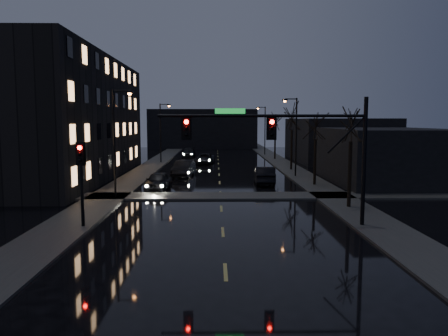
{
  "coord_description": "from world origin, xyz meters",
  "views": [
    {
      "loc": [
        -0.37,
        -14.12,
        5.76
      ],
      "look_at": [
        0.09,
        9.3,
        3.2
      ],
      "focal_mm": 35.0,
      "sensor_mm": 36.0,
      "label": 1
    }
  ],
  "objects_px": {
    "oncoming_car_a": "(158,181)",
    "oncoming_car_d": "(189,153)",
    "oncoming_car_b": "(184,169)",
    "lead_car": "(264,175)",
    "oncoming_car_c": "(205,159)"
  },
  "relations": [
    {
      "from": "oncoming_car_d",
      "to": "oncoming_car_b",
      "type": "bearing_deg",
      "value": -87.06
    },
    {
      "from": "oncoming_car_a",
      "to": "oncoming_car_b",
      "type": "height_order",
      "value": "oncoming_car_b"
    },
    {
      "from": "oncoming_car_c",
      "to": "oncoming_car_b",
      "type": "bearing_deg",
      "value": -91.11
    },
    {
      "from": "oncoming_car_a",
      "to": "lead_car",
      "type": "height_order",
      "value": "lead_car"
    },
    {
      "from": "oncoming_car_c",
      "to": "lead_car",
      "type": "bearing_deg",
      "value": -65.5
    },
    {
      "from": "oncoming_car_a",
      "to": "oncoming_car_c",
      "type": "height_order",
      "value": "oncoming_car_a"
    },
    {
      "from": "oncoming_car_b",
      "to": "lead_car",
      "type": "distance_m",
      "value": 9.44
    },
    {
      "from": "oncoming_car_b",
      "to": "oncoming_car_d",
      "type": "bearing_deg",
      "value": 99.33
    },
    {
      "from": "oncoming_car_b",
      "to": "oncoming_car_d",
      "type": "relative_size",
      "value": 1.02
    },
    {
      "from": "oncoming_car_b",
      "to": "lead_car",
      "type": "bearing_deg",
      "value": -28.1
    },
    {
      "from": "oncoming_car_d",
      "to": "lead_car",
      "type": "distance_m",
      "value": 30.39
    },
    {
      "from": "oncoming_car_a",
      "to": "oncoming_car_d",
      "type": "relative_size",
      "value": 0.9
    },
    {
      "from": "lead_car",
      "to": "oncoming_car_b",
      "type": "bearing_deg",
      "value": -33.58
    },
    {
      "from": "oncoming_car_a",
      "to": "oncoming_car_d",
      "type": "distance_m",
      "value": 32.38
    },
    {
      "from": "oncoming_car_a",
      "to": "oncoming_car_c",
      "type": "distance_m",
      "value": 22.05
    }
  ]
}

